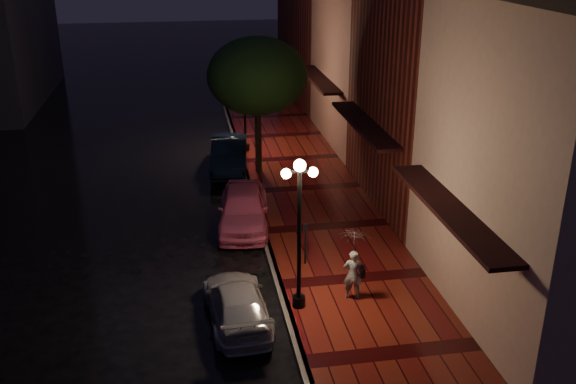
{
  "coord_description": "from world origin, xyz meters",
  "views": [
    {
      "loc": [
        -2.48,
        -20.11,
        9.78
      ],
      "look_at": [
        0.95,
        0.36,
        1.4
      ],
      "focal_mm": 40.0,
      "sensor_mm": 36.0,
      "label": 1
    }
  ],
  "objects_px": {
    "street_tree": "(257,78)",
    "pink_car": "(243,208)",
    "streetlamp_near": "(299,226)",
    "silver_car": "(237,303)",
    "parking_meter": "(305,240)",
    "woman_with_umbrella": "(354,254)",
    "streetlamp_far": "(245,100)",
    "navy_car": "(229,154)"
  },
  "relations": [
    {
      "from": "navy_car",
      "to": "parking_meter",
      "type": "relative_size",
      "value": 3.21
    },
    {
      "from": "streetlamp_far",
      "to": "street_tree",
      "type": "distance_m",
      "value": 3.44
    },
    {
      "from": "streetlamp_far",
      "to": "pink_car",
      "type": "height_order",
      "value": "streetlamp_far"
    },
    {
      "from": "streetlamp_far",
      "to": "woman_with_umbrella",
      "type": "xyz_separation_m",
      "value": [
        1.58,
        -13.82,
        -1.07
      ]
    },
    {
      "from": "silver_car",
      "to": "woman_with_umbrella",
      "type": "height_order",
      "value": "woman_with_umbrella"
    },
    {
      "from": "street_tree",
      "to": "silver_car",
      "type": "relative_size",
      "value": 1.52
    },
    {
      "from": "street_tree",
      "to": "pink_car",
      "type": "distance_m",
      "value": 6.44
    },
    {
      "from": "streetlamp_far",
      "to": "parking_meter",
      "type": "relative_size",
      "value": 3.16
    },
    {
      "from": "street_tree",
      "to": "pink_car",
      "type": "bearing_deg",
      "value": -102.95
    },
    {
      "from": "streetlamp_near",
      "to": "woman_with_umbrella",
      "type": "bearing_deg",
      "value": 6.63
    },
    {
      "from": "streetlamp_near",
      "to": "street_tree",
      "type": "height_order",
      "value": "street_tree"
    },
    {
      "from": "streetlamp_near",
      "to": "parking_meter",
      "type": "relative_size",
      "value": 3.16
    },
    {
      "from": "street_tree",
      "to": "pink_car",
      "type": "relative_size",
      "value": 1.35
    },
    {
      "from": "woman_with_umbrella",
      "to": "silver_car",
      "type": "bearing_deg",
      "value": 22.73
    },
    {
      "from": "streetlamp_far",
      "to": "navy_car",
      "type": "relative_size",
      "value": 0.98
    },
    {
      "from": "street_tree",
      "to": "streetlamp_far",
      "type": "bearing_deg",
      "value": 94.91
    },
    {
      "from": "streetlamp_far",
      "to": "street_tree",
      "type": "relative_size",
      "value": 0.74
    },
    {
      "from": "street_tree",
      "to": "navy_car",
      "type": "xyz_separation_m",
      "value": [
        -1.21,
        0.84,
        -3.52
      ]
    },
    {
      "from": "streetlamp_near",
      "to": "silver_car",
      "type": "bearing_deg",
      "value": -172.25
    },
    {
      "from": "street_tree",
      "to": "woman_with_umbrella",
      "type": "relative_size",
      "value": 2.78
    },
    {
      "from": "parking_meter",
      "to": "woman_with_umbrella",
      "type": "bearing_deg",
      "value": -68.32
    },
    {
      "from": "navy_car",
      "to": "streetlamp_near",
      "type": "bearing_deg",
      "value": -79.0
    },
    {
      "from": "silver_car",
      "to": "woman_with_umbrella",
      "type": "bearing_deg",
      "value": -176.5
    },
    {
      "from": "pink_car",
      "to": "parking_meter",
      "type": "relative_size",
      "value": 3.14
    },
    {
      "from": "street_tree",
      "to": "silver_car",
      "type": "xyz_separation_m",
      "value": [
        -1.99,
        -11.23,
        -3.69
      ]
    },
    {
      "from": "pink_car",
      "to": "navy_car",
      "type": "height_order",
      "value": "pink_car"
    },
    {
      "from": "streetlamp_near",
      "to": "streetlamp_far",
      "type": "distance_m",
      "value": 14.0
    },
    {
      "from": "streetlamp_near",
      "to": "pink_car",
      "type": "relative_size",
      "value": 1.01
    },
    {
      "from": "pink_car",
      "to": "woman_with_umbrella",
      "type": "bearing_deg",
      "value": -58.6
    },
    {
      "from": "streetlamp_far",
      "to": "silver_car",
      "type": "height_order",
      "value": "streetlamp_far"
    },
    {
      "from": "silver_car",
      "to": "woman_with_umbrella",
      "type": "distance_m",
      "value": 3.48
    },
    {
      "from": "streetlamp_far",
      "to": "woman_with_umbrella",
      "type": "relative_size",
      "value": 2.07
    },
    {
      "from": "pink_car",
      "to": "streetlamp_far",
      "type": "bearing_deg",
      "value": 90.34
    },
    {
      "from": "pink_car",
      "to": "navy_car",
      "type": "bearing_deg",
      "value": 96.9
    },
    {
      "from": "streetlamp_far",
      "to": "navy_car",
      "type": "height_order",
      "value": "streetlamp_far"
    },
    {
      "from": "pink_car",
      "to": "silver_car",
      "type": "bearing_deg",
      "value": -90.57
    },
    {
      "from": "street_tree",
      "to": "parking_meter",
      "type": "height_order",
      "value": "street_tree"
    },
    {
      "from": "silver_car",
      "to": "street_tree",
      "type": "bearing_deg",
      "value": -103.78
    },
    {
      "from": "street_tree",
      "to": "pink_car",
      "type": "height_order",
      "value": "street_tree"
    },
    {
      "from": "streetlamp_near",
      "to": "navy_car",
      "type": "relative_size",
      "value": 0.98
    },
    {
      "from": "streetlamp_far",
      "to": "woman_with_umbrella",
      "type": "distance_m",
      "value": 13.95
    },
    {
      "from": "street_tree",
      "to": "navy_car",
      "type": "height_order",
      "value": "street_tree"
    }
  ]
}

